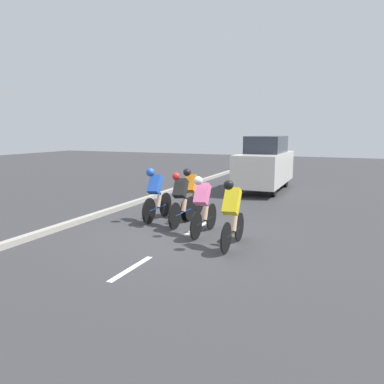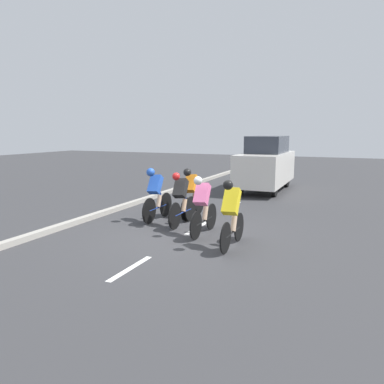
{
  "view_description": "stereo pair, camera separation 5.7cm",
  "coord_description": "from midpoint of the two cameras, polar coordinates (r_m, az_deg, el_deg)",
  "views": [
    {
      "loc": [
        -3.66,
        8.18,
        2.53
      ],
      "look_at": [
        0.15,
        -0.66,
        0.95
      ],
      "focal_mm": 35.0,
      "sensor_mm": 36.0,
      "label": 1
    },
    {
      "loc": [
        -3.71,
        8.16,
        2.53
      ],
      "look_at": [
        0.15,
        -0.66,
        0.95
      ],
      "focal_mm": 35.0,
      "sensor_mm": 36.0,
      "label": 2
    }
  ],
  "objects": [
    {
      "name": "cyclist_yellow",
      "position": [
        8.12,
        5.93,
        -3.06
      ],
      "size": [
        0.34,
        1.64,
        1.53
      ],
      "color": "black",
      "rests_on": "ground"
    },
    {
      "name": "ground_plane",
      "position": [
        9.31,
        -0.96,
        -6.45
      ],
      "size": [
        60.0,
        60.0,
        0.0
      ],
      "primitive_type": "plane",
      "color": "#38383A"
    },
    {
      "name": "cyclist_pink",
      "position": [
        9.09,
        1.48,
        -1.91
      ],
      "size": [
        0.35,
        1.7,
        1.47
      ],
      "color": "black",
      "rests_on": "ground"
    },
    {
      "name": "cyclist_blue",
      "position": [
        10.59,
        -5.71,
        -0.15
      ],
      "size": [
        0.35,
        1.7,
        1.52
      ],
      "color": "black",
      "rests_on": "ground"
    },
    {
      "name": "lane_stripe_far",
      "position": [
        12.84,
        6.15,
        -2.08
      ],
      "size": [
        0.12,
        1.4,
        0.01
      ],
      "primitive_type": "cube",
      "color": "white",
      "rests_on": "ground"
    },
    {
      "name": "lane_stripe_mid",
      "position": [
        9.9,
        0.63,
        -5.47
      ],
      "size": [
        0.12,
        1.4,
        0.01
      ],
      "primitive_type": "cube",
      "color": "white",
      "rests_on": "ground"
    },
    {
      "name": "cyclist_orange",
      "position": [
        10.94,
        -0.26,
        0.09
      ],
      "size": [
        0.36,
        1.68,
        1.47
      ],
      "color": "black",
      "rests_on": "ground"
    },
    {
      "name": "lane_stripe_near",
      "position": [
        7.19,
        -9.46,
        -11.4
      ],
      "size": [
        0.12,
        1.4,
        0.01
      ],
      "primitive_type": "cube",
      "color": "white",
      "rests_on": "ground"
    },
    {
      "name": "support_car",
      "position": [
        16.21,
        10.98,
        4.25
      ],
      "size": [
        1.7,
        4.46,
        2.31
      ],
      "color": "black",
      "rests_on": "ground"
    },
    {
      "name": "curb",
      "position": [
        11.47,
        -14.32,
        -3.36
      ],
      "size": [
        0.2,
        25.81,
        0.14
      ],
      "primitive_type": "cube",
      "color": "#A8A399",
      "rests_on": "ground"
    },
    {
      "name": "cyclist_black",
      "position": [
        9.99,
        -1.79,
        -0.96
      ],
      "size": [
        0.37,
        1.7,
        1.46
      ],
      "color": "black",
      "rests_on": "ground"
    }
  ]
}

